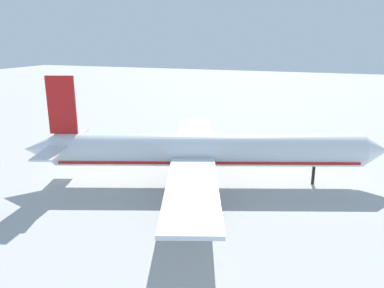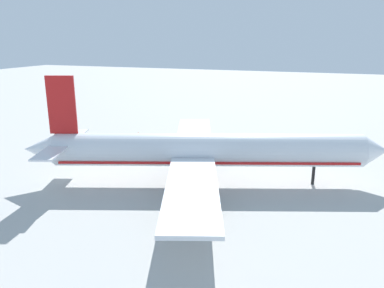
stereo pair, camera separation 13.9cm
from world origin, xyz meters
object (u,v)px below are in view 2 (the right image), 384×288
at_px(traffic_cone_0, 138,132).
at_px(traffic_cone_2, 329,145).
at_px(airliner, 203,151).
at_px(baggage_cart_0, 375,147).

relative_size(traffic_cone_0, traffic_cone_2, 1.00).
xyz_separation_m(airliner, traffic_cone_0, (-35.28, 36.38, -7.41)).
distance_m(baggage_cart_0, traffic_cone_0, 74.65).
distance_m(traffic_cone_0, traffic_cone_2, 62.06).
height_order(airliner, traffic_cone_0, airliner).
height_order(baggage_cart_0, traffic_cone_2, baggage_cart_0).
xyz_separation_m(traffic_cone_0, traffic_cone_2, (61.77, 6.04, 0.00)).
distance_m(airliner, traffic_cone_0, 51.22).
bearing_deg(traffic_cone_0, airliner, -45.88).
bearing_deg(airliner, traffic_cone_0, 134.12).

